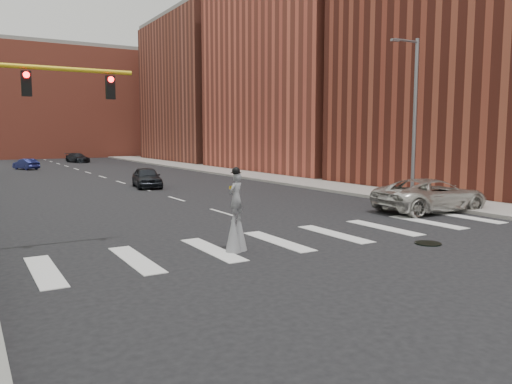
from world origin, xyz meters
name	(u,v)px	position (x,y,z in m)	size (l,w,h in m)	color
ground_plane	(324,243)	(0.00, 0.00, 0.00)	(160.00, 160.00, 0.00)	black
sidewalk_right	(261,176)	(12.50, 25.00, 0.09)	(5.00, 90.00, 0.18)	gray
manhole	(428,243)	(3.00, -2.00, 0.02)	(0.90, 0.90, 0.04)	black
building_near	(508,29)	(22.00, 8.00, 11.00)	(16.00, 20.00, 22.00)	maroon
building_mid	(314,57)	(22.00, 30.00, 12.00)	(16.00, 22.00, 24.00)	#BA4F3A
building_far	(215,92)	(22.00, 54.00, 10.00)	(16.00, 22.00, 20.00)	brown
building_backdrop	(71,104)	(6.00, 78.00, 9.00)	(26.00, 14.00, 18.00)	#BA4F3A
streetlight	(414,114)	(10.90, 6.00, 4.90)	(2.05, 0.20, 9.00)	slate
stilt_performer	(236,220)	(-3.26, 0.43, 1.03)	(0.81, 0.65, 2.75)	black
suv_crossing	(431,195)	(9.00, 3.00, 0.82)	(2.72, 5.89, 1.64)	beige
car_near	(147,177)	(0.55, 21.11, 0.73)	(1.73, 4.29, 1.46)	black
car_mid	(26,164)	(-4.87, 45.86, 0.60)	(1.26, 3.61, 1.19)	navy
car_far	(78,158)	(2.78, 57.58, 0.64)	(1.80, 4.43, 1.29)	black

